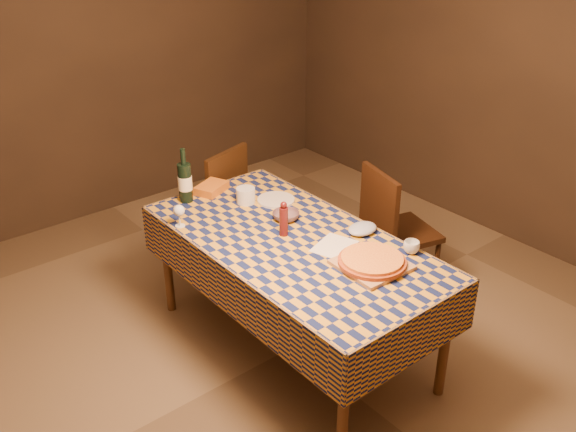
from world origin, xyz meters
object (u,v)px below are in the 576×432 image
(pizza, at_px, (372,260))
(chair_far, at_px, (216,201))
(cutting_board, at_px, (372,265))
(chair_right, at_px, (392,226))
(bowl, at_px, (286,216))
(wine_bottle, at_px, (185,182))
(dining_table, at_px, (294,251))
(white_plate, at_px, (276,200))

(pizza, bearing_deg, chair_far, 87.39)
(cutting_board, xyz_separation_m, chair_far, (0.07, 1.61, -0.26))
(chair_far, distance_m, chair_right, 1.28)
(bowl, bearing_deg, wine_bottle, 118.41)
(bowl, height_order, wine_bottle, wine_bottle)
(cutting_board, relative_size, bowl, 2.07)
(dining_table, xyz_separation_m, cutting_board, (0.14, -0.48, 0.09))
(white_plate, xyz_separation_m, chair_far, (-0.02, 0.67, -0.25))
(dining_table, bearing_deg, bowl, 61.15)
(wine_bottle, distance_m, chair_right, 1.40)
(dining_table, height_order, chair_far, chair_far)
(pizza, bearing_deg, bowl, 91.48)
(pizza, xyz_separation_m, wine_bottle, (-0.34, 1.30, 0.09))
(bowl, distance_m, wine_bottle, 0.69)
(dining_table, xyz_separation_m, white_plate, (0.23, 0.45, 0.08))
(white_plate, bearing_deg, cutting_board, -95.84)
(dining_table, bearing_deg, wine_bottle, 104.36)
(wine_bottle, bearing_deg, dining_table, -75.64)
(wine_bottle, bearing_deg, white_plate, -39.53)
(dining_table, xyz_separation_m, pizza, (0.14, -0.48, 0.11))
(chair_far, bearing_deg, dining_table, -100.49)
(bowl, xyz_separation_m, chair_far, (0.09, 0.91, -0.27))
(dining_table, relative_size, chair_right, 1.98)
(dining_table, relative_size, cutting_board, 5.50)
(bowl, height_order, white_plate, bowl)
(cutting_board, bearing_deg, bowl, 91.48)
(pizza, distance_m, white_plate, 0.94)
(bowl, xyz_separation_m, chair_right, (0.79, -0.16, -0.27))
(white_plate, bearing_deg, chair_far, 91.92)
(dining_table, height_order, wine_bottle, wine_bottle)
(cutting_board, height_order, white_plate, cutting_board)
(cutting_board, relative_size, chair_right, 0.36)
(pizza, bearing_deg, dining_table, 105.65)
(bowl, bearing_deg, cutting_board, -88.52)
(dining_table, distance_m, bowl, 0.26)
(pizza, distance_m, bowl, 0.70)
(pizza, height_order, chair_right, chair_right)
(chair_far, relative_size, chair_right, 1.00)
(cutting_board, height_order, bowl, bowl)
(dining_table, height_order, pizza, pizza)
(wine_bottle, bearing_deg, cutting_board, -75.16)
(white_plate, bearing_deg, wine_bottle, 140.47)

